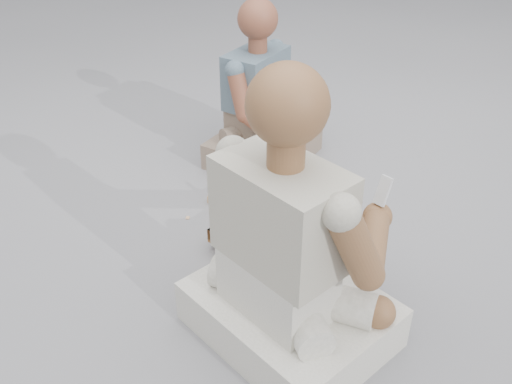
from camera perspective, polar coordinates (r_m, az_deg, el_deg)
ground at (r=2.26m, az=4.51°, el=-6.84°), size 60.00×60.00×0.00m
carved_panel at (r=2.64m, az=1.90°, el=0.20°), size 0.59×0.46×0.04m
tool_tray at (r=2.32m, az=2.46°, el=-3.79°), size 0.54×0.47×0.06m
chisel_0 at (r=2.43m, az=2.20°, el=-1.73°), size 0.19×0.14×0.02m
chisel_1 at (r=2.27m, az=3.82°, el=-4.34°), size 0.15×0.18×0.02m
chisel_2 at (r=2.25m, az=4.70°, el=-4.51°), size 0.19×0.14×0.02m
chisel_3 at (r=2.37m, az=6.75°, el=-2.66°), size 0.22×0.05×0.02m
chisel_4 at (r=2.28m, az=2.49°, el=-3.96°), size 0.11×0.21×0.02m
chisel_5 at (r=2.37m, az=6.95°, el=-2.86°), size 0.22×0.07×0.02m
chisel_6 at (r=2.39m, az=2.88°, el=-2.19°), size 0.06×0.22×0.02m
chisel_7 at (r=2.42m, az=2.51°, el=-1.74°), size 0.15×0.19×0.02m
wood_chip_0 at (r=2.24m, az=2.54°, el=-7.04°), size 0.02×0.02×0.00m
wood_chip_1 at (r=2.32m, az=-3.61°, el=-5.40°), size 0.02×0.02×0.00m
wood_chip_2 at (r=2.41m, az=10.59°, el=-4.35°), size 0.02×0.02×0.00m
wood_chip_3 at (r=2.25m, az=-1.97°, el=-6.73°), size 0.02×0.02×0.00m
wood_chip_4 at (r=2.08m, az=-2.09°, el=-10.75°), size 0.02×0.02×0.00m
wood_chip_5 at (r=2.18m, az=-1.31°, el=-8.29°), size 0.02×0.02×0.00m
wood_chip_6 at (r=2.49m, az=-6.85°, el=-2.57°), size 0.02×0.02×0.00m
wood_chip_7 at (r=2.24m, az=7.67°, el=-7.39°), size 0.02×0.02×0.00m
wood_chip_8 at (r=2.49m, az=4.58°, el=-2.44°), size 0.02×0.02×0.00m
wood_chip_9 at (r=2.29m, az=-2.98°, el=-6.10°), size 0.02×0.02×0.00m
wood_chip_10 at (r=2.45m, az=7.86°, el=-3.30°), size 0.02×0.02×0.00m
craftsman at (r=1.76m, az=3.53°, el=-6.51°), size 0.66×0.66×0.95m
companion at (r=2.81m, az=0.57°, el=8.19°), size 0.63×0.57×0.80m
mobile_phone at (r=1.88m, az=12.60°, el=0.14°), size 0.05×0.05×0.10m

